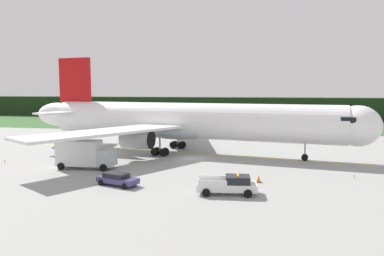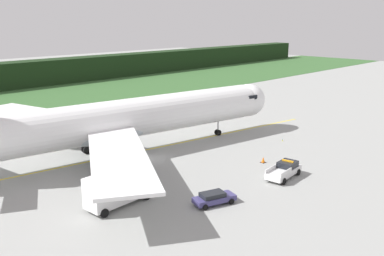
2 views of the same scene
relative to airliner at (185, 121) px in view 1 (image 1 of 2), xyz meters
The scene contains 11 objects.
ground 6.79m from the airliner, 65.44° to the right, with size 320.00×320.00×0.00m, color gray.
grass_verge 47.96m from the airliner, 87.67° to the left, with size 320.00×39.54×0.04m, color #345D2D.
distant_tree_line 68.67m from the airliner, 88.38° to the left, with size 288.00×7.36×7.05m, color black.
taxiway_centerline_main 4.96m from the airliner, ahead, with size 72.60×0.30×0.01m, color yellow.
airliner is the anchor object (origin of this frame).
ops_pickup_truck 23.19m from the airliner, 67.07° to the right, with size 5.84×2.83×1.94m.
catering_truck 16.91m from the airliner, 126.68° to the right, with size 7.32×3.00×3.71m.
staff_car 20.74m from the airliner, 97.82° to the right, with size 4.72×2.98×1.30m.
apron_cone 20.33m from the airliner, 54.27° to the right, with size 0.62×0.62×0.78m.
taxiway_edge_light_east 25.66m from the airliner, 29.20° to the right, with size 0.12×0.12×0.39m.
taxiway_edge_light_west 25.73m from the airliner, 150.89° to the right, with size 0.12×0.12×0.47m.
Camera 1 is at (10.02, -50.72, 9.97)m, focal length 34.24 mm.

